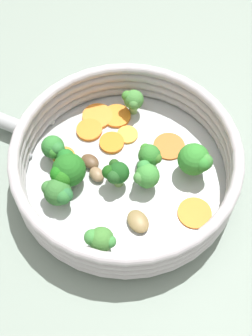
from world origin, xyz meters
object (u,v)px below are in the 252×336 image
Objects in this scene: broccoli_floret_0 at (58,193)px; broccoli_floret_7 at (150,156)px; broccoli_floret_1 at (196,160)px; broccoli_floret_5 at (100,240)px; skillet at (126,176)px; carrot_slice_0 at (127,135)px; carrot_slice_3 at (98,116)px; broccoli_floret_6 at (146,175)px; mushroom_piece_2 at (90,161)px; carrot_slice_6 at (117,116)px; carrot_slice_4 at (64,156)px; carrot_slice_2 at (112,143)px; carrot_slice_5 at (195,212)px; broccoli_floret_2 at (54,148)px; carrot_slice_7 at (89,130)px; broccoli_floret_4 at (115,172)px; mushroom_piece_1 at (97,174)px; broccoli_floret_3 at (133,100)px; mushroom_piece_0 at (138,221)px; carrot_slice_1 at (169,146)px; broccoli_floret_8 at (67,170)px.

broccoli_floret_0 is 1.13× the size of broccoli_floret_7.
broccoli_floret_5 is at bearing 75.67° from broccoli_floret_1.
skillet is at bearing -72.08° from broccoli_floret_5.
carrot_slice_0 is 0.06m from broccoli_floret_7.
carrot_slice_3 is (0.06, -0.00, 0.00)m from carrot_slice_0.
broccoli_floret_1 is at bearing -144.65° from skillet.
broccoli_floret_6 is 1.55× the size of mushroom_piece_2.
carrot_slice_4 is at bearing 77.88° from carrot_slice_6.
carrot_slice_0 is 0.03m from carrot_slice_2.
broccoli_floret_2 is (0.21, 0.04, 0.03)m from carrot_slice_5.
carrot_slice_4 is at bearing -33.18° from broccoli_floret_5.
broccoli_floret_2 is at bearing 52.16° from carrot_slice_2.
carrot_slice_4 is 0.84× the size of carrot_slice_7.
carrot_slice_4 is at bearing 4.44° from broccoli_floret_4.
carrot_slice_3 reaches higher than skillet.
carrot_slice_0 is 0.67× the size of carrot_slice_3.
broccoli_floret_2 is at bearing 20.11° from skillet.
mushroom_piece_1 is 0.89× the size of mushroom_piece_2.
broccoli_floret_7 is (-0.09, 0.04, 0.02)m from carrot_slice_6.
carrot_slice_4 is at bearing -55.86° from broccoli_floret_0.
broccoli_floret_7 reaches higher than mushroom_piece_2.
broccoli_floret_7 is at bearing -130.67° from mushroom_piece_1.
broccoli_floret_1 is at bearing -168.75° from carrot_slice_2.
broccoli_floret_4 is (-0.05, 0.12, 0.00)m from broccoli_floret_3.
carrot_slice_2 is 0.04m from carrot_slice_7.
broccoli_floret_5 is (-0.12, 0.08, 0.02)m from carrot_slice_4.
carrot_slice_0 is 0.85× the size of carrot_slice_2.
carrot_slice_7 is 0.17m from broccoli_floret_1.
carrot_slice_6 is (-0.02, -0.10, 0.00)m from carrot_slice_4.
broccoli_floret_3 is (0.05, -0.10, 0.03)m from skillet.
skillet is at bearing 58.21° from broccoli_floret_7.
carrot_slice_6 is 0.15m from broccoli_floret_1.
broccoli_floret_1 reaches higher than mushroom_piece_0.
carrot_slice_6 is 0.18m from mushroom_piece_0.
carrot_slice_0 is 0.06m from carrot_slice_3.
broccoli_floret_0 reaches higher than broccoli_floret_5.
carrot_slice_6 is (0.02, -0.04, -0.00)m from carrot_slice_2.
carrot_slice_7 is at bearing -31.94° from broccoli_floret_4.
carrot_slice_1 is 1.14× the size of broccoli_floret_5.
mushroom_piece_0 is 0.09m from mushroom_piece_1.
broccoli_floret_5 is 0.13m from mushroom_piece_2.
carrot_slice_4 is 0.76× the size of broccoli_floret_2.
carrot_slice_5 is 0.18m from broccoli_floret_0.
carrot_slice_6 is at bearing -60.74° from broccoli_floret_5.
carrot_slice_3 is at bearing -31.25° from carrot_slice_2.
broccoli_floret_0 reaches higher than mushroom_piece_2.
broccoli_floret_0 is at bearing 46.29° from broccoli_floret_6.
carrot_slice_6 is 0.13m from broccoli_floret_6.
broccoli_floret_8 is at bearing 106.11° from carrot_slice_3.
mushroom_piece_2 is (0.13, 0.07, -0.03)m from broccoli_floret_1.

